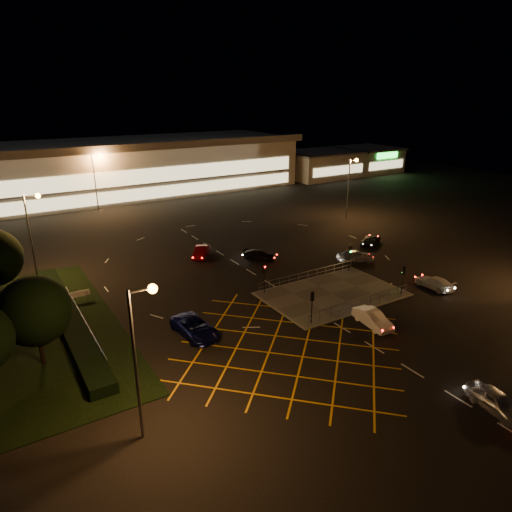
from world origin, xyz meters
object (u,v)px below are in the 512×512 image
car_near_silver (496,401)px  car_right_silver (355,256)px  signal_ne (350,253)px  car_far_dkgrey (260,255)px  car_approach_white (434,283)px  signal_se (403,275)px  car_circ_red (201,252)px  signal_sw (312,301)px  car_queue_white (373,319)px  car_left_blue (195,327)px  car_east_grey (371,240)px  signal_nw (264,273)px

car_near_silver → car_right_silver: 28.72m
signal_ne → car_near_silver: signal_ne is taller
car_far_dkgrey → car_approach_white: car_approach_white is taller
signal_se → signal_ne: (0.00, 7.99, 0.00)m
signal_ne → car_circ_red: bearing=132.8°
car_near_silver → car_circ_red: 38.09m
signal_sw → car_right_silver: (14.94, 10.05, -1.58)m
car_circ_red → signal_se: bearing=-22.1°
signal_sw → car_far_dkgrey: signal_sw is taller
car_far_dkgrey → car_circ_red: car_circ_red is taller
signal_sw → car_queue_white: signal_sw is taller
car_left_blue → car_east_grey: (31.65, 10.24, -0.14)m
car_far_dkgrey → car_circ_red: (-5.94, 4.81, 0.09)m
signal_ne → signal_nw: bearing=180.0°
car_far_dkgrey → car_right_silver: bearing=-77.3°
signal_ne → car_east_grey: bearing=32.2°
car_left_blue → car_circ_red: 20.15m
car_approach_white → car_circ_red: bearing=-52.3°
car_near_silver → car_far_dkgrey: (2.11, 33.09, -0.10)m
car_left_blue → car_far_dkgrey: bearing=36.7°
signal_sw → car_east_grey: signal_sw is taller
car_near_silver → car_far_dkgrey: size_ratio=0.99×
signal_se → car_queue_white: (-7.39, -3.17, -1.64)m
car_left_blue → car_right_silver: size_ratio=1.19×
signal_ne → car_right_silver: 3.93m
signal_se → signal_nw: (-12.00, 7.99, 0.00)m
car_right_silver → signal_ne: bearing=147.7°
car_left_blue → car_circ_red: car_left_blue is taller
car_far_dkgrey → signal_ne: bearing=-94.6°
signal_sw → car_near_silver: signal_sw is taller
car_east_grey → car_approach_white: car_approach_white is taller
signal_se → car_far_dkgrey: bearing=-68.0°
signal_nw → car_queue_white: 12.18m
signal_se → signal_ne: size_ratio=1.00×
car_queue_white → car_left_blue: size_ratio=0.80×
signal_ne → car_near_silver: bearing=-110.5°
car_left_blue → car_far_dkgrey: 20.00m
signal_sw → signal_nw: size_ratio=1.00×
car_right_silver → car_near_silver: bearing=178.1°
signal_nw → car_queue_white: size_ratio=0.71×
signal_ne → signal_sw: bearing=-146.4°
car_left_blue → car_approach_white: (26.54, -4.41, -0.12)m
car_queue_white → car_right_silver: 16.78m
car_far_dkgrey → car_approach_white: size_ratio=0.97×
signal_ne → car_approach_white: (4.59, -8.53, -1.73)m
signal_nw → car_east_grey: signal_nw is taller
car_near_silver → car_right_silver: car_right_silver is taller
signal_nw → signal_ne: bearing=0.0°
signal_ne → car_near_silver: size_ratio=0.74×
signal_nw → car_near_silver: size_ratio=0.74×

